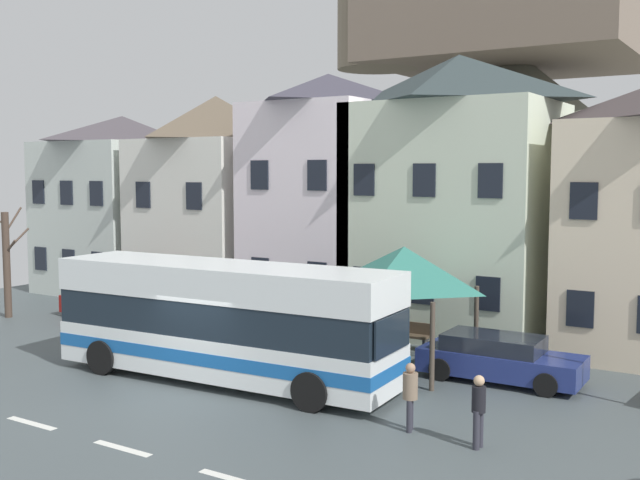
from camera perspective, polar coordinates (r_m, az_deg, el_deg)
ground_plane at (r=20.11m, az=-11.38°, el=-11.92°), size 40.00×60.00×0.07m
townhouse_00 at (r=38.43m, az=-14.63°, el=2.72°), size 5.91×6.96×8.52m
townhouse_01 at (r=33.87m, az=-7.82°, el=3.04°), size 5.64×6.23×9.14m
townhouse_02 at (r=30.16m, az=0.61°, el=3.33°), size 5.13×5.71×9.68m
townhouse_03 at (r=27.72m, az=10.33°, el=3.38°), size 6.76×5.77×9.99m
hilltop_castle at (r=47.89m, az=14.18°, el=7.30°), size 32.18×32.18×22.74m
transit_bus at (r=21.25m, az=-7.33°, el=-6.21°), size 10.38×3.01×3.30m
bus_shelter at (r=22.28m, az=6.38°, el=-2.15°), size 3.60×3.60×3.66m
parked_car_00 at (r=31.15m, az=-15.73°, el=-4.54°), size 4.16×1.94×1.35m
parked_car_02 at (r=21.87m, az=13.41°, el=-8.72°), size 4.48×1.90×1.29m
pedestrian_00 at (r=17.41m, az=6.85°, el=-11.28°), size 0.34×0.34×1.57m
pedestrian_01 at (r=16.64m, az=11.93°, el=-12.34°), size 0.30×0.34×1.58m
public_bench at (r=25.33m, az=6.43°, el=-7.06°), size 1.74×0.48×0.87m
bare_tree_00 at (r=32.51m, az=-22.64°, el=-1.56°), size 1.20×1.94×4.39m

